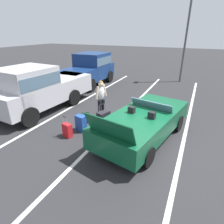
{
  "coord_description": "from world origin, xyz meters",
  "views": [
    {
      "loc": [
        -5.68,
        -1.47,
        3.51
      ],
      "look_at": [
        0.04,
        1.22,
        0.75
      ],
      "focal_mm": 30.04,
      "sensor_mm": 36.0,
      "label": 1
    }
  ],
  "objects_px": {
    "convertible_car": "(146,121)",
    "parking_lamp_post": "(187,31)",
    "suitcase_large_black": "(104,121)",
    "traveler_person": "(101,97)",
    "suitcase_medium_bright": "(81,123)",
    "suitcase_small_carryon": "(67,130)",
    "parked_pickup_truck_near": "(37,88)",
    "duffel_bag": "(85,118)",
    "parked_pickup_truck_far": "(89,69)"
  },
  "relations": [
    {
      "from": "convertible_car",
      "to": "traveler_person",
      "type": "xyz_separation_m",
      "value": [
        0.66,
        2.14,
        0.34
      ]
    },
    {
      "from": "parking_lamp_post",
      "to": "suitcase_medium_bright",
      "type": "bearing_deg",
      "value": 165.36
    },
    {
      "from": "suitcase_small_carryon",
      "to": "parking_lamp_post",
      "type": "relative_size",
      "value": 0.13
    },
    {
      "from": "convertible_car",
      "to": "parked_pickup_truck_far",
      "type": "relative_size",
      "value": 0.88
    },
    {
      "from": "suitcase_medium_bright",
      "to": "duffel_bag",
      "type": "height_order",
      "value": "suitcase_medium_bright"
    },
    {
      "from": "traveler_person",
      "to": "parking_lamp_post",
      "type": "height_order",
      "value": "parking_lamp_post"
    },
    {
      "from": "suitcase_large_black",
      "to": "parked_pickup_truck_near",
      "type": "relative_size",
      "value": 0.2
    },
    {
      "from": "suitcase_large_black",
      "to": "suitcase_medium_bright",
      "type": "xyz_separation_m",
      "value": [
        -0.44,
        0.73,
        -0.06
      ]
    },
    {
      "from": "parking_lamp_post",
      "to": "suitcase_large_black",
      "type": "bearing_deg",
      "value": 169.08
    },
    {
      "from": "suitcase_medium_bright",
      "to": "parked_pickup_truck_far",
      "type": "bearing_deg",
      "value": 43.0
    },
    {
      "from": "suitcase_large_black",
      "to": "traveler_person",
      "type": "height_order",
      "value": "traveler_person"
    },
    {
      "from": "suitcase_small_carryon",
      "to": "duffel_bag",
      "type": "xyz_separation_m",
      "value": [
        1.32,
        0.09,
        -0.09
      ]
    },
    {
      "from": "suitcase_large_black",
      "to": "parking_lamp_post",
      "type": "distance_m",
      "value": 9.65
    },
    {
      "from": "suitcase_small_carryon",
      "to": "duffel_bag",
      "type": "relative_size",
      "value": 1.21
    },
    {
      "from": "convertible_car",
      "to": "suitcase_medium_bright",
      "type": "relative_size",
      "value": 7.11
    },
    {
      "from": "suitcase_large_black",
      "to": "parking_lamp_post",
      "type": "height_order",
      "value": "parking_lamp_post"
    },
    {
      "from": "suitcase_large_black",
      "to": "traveler_person",
      "type": "xyz_separation_m",
      "value": [
        0.92,
        0.58,
        0.56
      ]
    },
    {
      "from": "parked_pickup_truck_near",
      "to": "parking_lamp_post",
      "type": "height_order",
      "value": "parking_lamp_post"
    },
    {
      "from": "traveler_person",
      "to": "parking_lamp_post",
      "type": "distance_m",
      "value": 8.76
    },
    {
      "from": "suitcase_small_carryon",
      "to": "duffel_bag",
      "type": "bearing_deg",
      "value": 19.33
    },
    {
      "from": "duffel_bag",
      "to": "parked_pickup_truck_far",
      "type": "relative_size",
      "value": 0.13
    },
    {
      "from": "suitcase_medium_bright",
      "to": "traveler_person",
      "type": "bearing_deg",
      "value": 8.16
    },
    {
      "from": "parked_pickup_truck_far",
      "to": "parked_pickup_truck_near",
      "type": "bearing_deg",
      "value": -177.05
    },
    {
      "from": "duffel_bag",
      "to": "traveler_person",
      "type": "bearing_deg",
      "value": -36.36
    },
    {
      "from": "convertible_car",
      "to": "parking_lamp_post",
      "type": "xyz_separation_m",
      "value": [
        8.72,
        -0.17,
        2.89
      ]
    },
    {
      "from": "suitcase_medium_bright",
      "to": "parked_pickup_truck_far",
      "type": "distance_m",
      "value": 6.68
    },
    {
      "from": "duffel_bag",
      "to": "traveler_person",
      "type": "xyz_separation_m",
      "value": [
        0.6,
        -0.44,
        0.77
      ]
    },
    {
      "from": "suitcase_large_black",
      "to": "suitcase_medium_bright",
      "type": "relative_size",
      "value": 1.66
    },
    {
      "from": "suitcase_small_carryon",
      "to": "parked_pickup_truck_far",
      "type": "bearing_deg",
      "value": 40.22
    },
    {
      "from": "suitcase_large_black",
      "to": "parked_pickup_truck_near",
      "type": "distance_m",
      "value": 3.68
    },
    {
      "from": "parked_pickup_truck_far",
      "to": "suitcase_small_carryon",
      "type": "bearing_deg",
      "value": -155.63
    },
    {
      "from": "suitcase_small_carryon",
      "to": "traveler_person",
      "type": "relative_size",
      "value": 0.49
    },
    {
      "from": "convertible_car",
      "to": "suitcase_large_black",
      "type": "height_order",
      "value": "convertible_car"
    },
    {
      "from": "convertible_car",
      "to": "parked_pickup_truck_near",
      "type": "bearing_deg",
      "value": 99.87
    },
    {
      "from": "parked_pickup_truck_far",
      "to": "parking_lamp_post",
      "type": "height_order",
      "value": "parking_lamp_post"
    },
    {
      "from": "traveler_person",
      "to": "suitcase_medium_bright",
      "type": "bearing_deg",
      "value": -74.07
    },
    {
      "from": "convertible_car",
      "to": "suitcase_small_carryon",
      "type": "bearing_deg",
      "value": 128.19
    },
    {
      "from": "parked_pickup_truck_near",
      "to": "suitcase_large_black",
      "type": "bearing_deg",
      "value": 87.63
    },
    {
      "from": "duffel_bag",
      "to": "suitcase_large_black",
      "type": "bearing_deg",
      "value": -106.95
    },
    {
      "from": "traveler_person",
      "to": "parked_pickup_truck_near",
      "type": "bearing_deg",
      "value": -147.82
    },
    {
      "from": "suitcase_large_black",
      "to": "parking_lamp_post",
      "type": "bearing_deg",
      "value": 97.12
    },
    {
      "from": "parked_pickup_truck_far",
      "to": "duffel_bag",
      "type": "bearing_deg",
      "value": -151.0
    },
    {
      "from": "suitcase_large_black",
      "to": "suitcase_medium_bright",
      "type": "bearing_deg",
      "value": -130.63
    },
    {
      "from": "suitcase_medium_bright",
      "to": "traveler_person",
      "type": "height_order",
      "value": "traveler_person"
    },
    {
      "from": "suitcase_small_carryon",
      "to": "parking_lamp_post",
      "type": "height_order",
      "value": "parking_lamp_post"
    },
    {
      "from": "parking_lamp_post",
      "to": "traveler_person",
      "type": "bearing_deg",
      "value": 164.01
    },
    {
      "from": "suitcase_medium_bright",
      "to": "parking_lamp_post",
      "type": "bearing_deg",
      "value": -0.18
    },
    {
      "from": "duffel_bag",
      "to": "parking_lamp_post",
      "type": "relative_size",
      "value": 0.11
    },
    {
      "from": "suitcase_medium_bright",
      "to": "suitcase_small_carryon",
      "type": "distance_m",
      "value": 0.6
    },
    {
      "from": "suitcase_large_black",
      "to": "traveler_person",
      "type": "relative_size",
      "value": 0.62
    }
  ]
}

